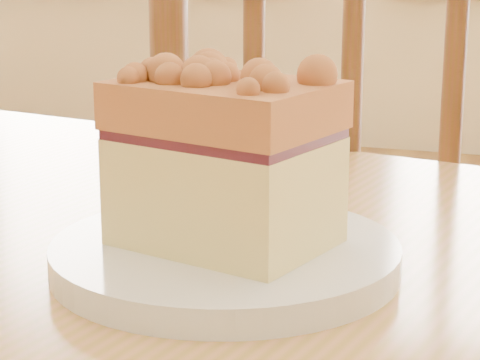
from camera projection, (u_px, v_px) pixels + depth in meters
name	position (u px, v px, depth m)	size (l,w,h in m)	color
cafe_chair_main	(353.00, 295.00, 1.18)	(0.54, 0.54, 1.04)	#572D18
plate	(225.00, 257.00, 0.61)	(0.23, 0.23, 0.02)	white
cake_slice	(226.00, 152.00, 0.60)	(0.15, 0.13, 0.12)	#FFE090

